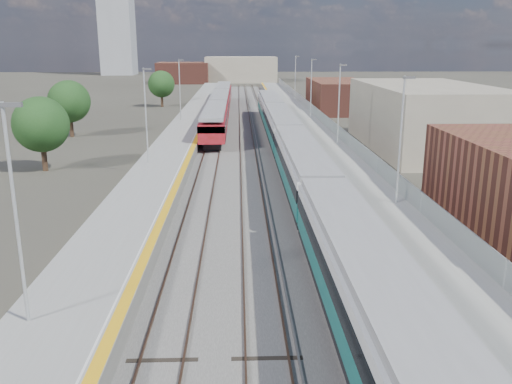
{
  "coord_description": "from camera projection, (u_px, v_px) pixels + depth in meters",
  "views": [
    {
      "loc": [
        -2.9,
        -9.11,
        10.2
      ],
      "look_at": [
        -1.93,
        20.33,
        2.2
      ],
      "focal_mm": 38.0,
      "sensor_mm": 36.0,
      "label": 1
    }
  ],
  "objects": [
    {
      "name": "tree_a",
      "position": [
        41.0,
        125.0,
        44.47
      ],
      "size": [
        4.57,
        4.57,
        6.2
      ],
      "color": "#382619",
      "rests_on": "ground"
    },
    {
      "name": "ballast_bed",
      "position": [
        244.0,
        137.0,
        62.11
      ],
      "size": [
        10.5,
        155.0,
        0.06
      ],
      "primitive_type": "cube",
      "color": "#565451",
      "rests_on": "ground"
    },
    {
      "name": "platform_right",
      "position": [
        309.0,
        132.0,
        62.21
      ],
      "size": [
        4.7,
        155.0,
        8.52
      ],
      "color": "slate",
      "rests_on": "ground"
    },
    {
      "name": "platform_left",
      "position": [
        185.0,
        133.0,
        61.76
      ],
      "size": [
        4.3,
        155.0,
        8.52
      ],
      "color": "slate",
      "rests_on": "ground"
    },
    {
      "name": "tree_b",
      "position": [
        69.0,
        101.0,
        61.26
      ],
      "size": [
        4.74,
        4.74,
        6.42
      ],
      "color": "#382619",
      "rests_on": "ground"
    },
    {
      "name": "green_train",
      "position": [
        290.0,
        143.0,
        46.49
      ],
      "size": [
        2.72,
        75.79,
        2.99
      ],
      "color": "black",
      "rests_on": "ground"
    },
    {
      "name": "tree_d",
      "position": [
        434.0,
        97.0,
        70.48
      ],
      "size": [
        4.33,
        4.33,
        5.87
      ],
      "color": "#382619",
      "rests_on": "ground"
    },
    {
      "name": "tracks",
      "position": [
        249.0,
        134.0,
        63.73
      ],
      "size": [
        8.96,
        160.0,
        0.17
      ],
      "color": "#4C3323",
      "rests_on": "ground"
    },
    {
      "name": "red_train",
      "position": [
        220.0,
        104.0,
        77.84
      ],
      "size": [
        2.67,
        54.3,
        3.38
      ],
      "color": "black",
      "rests_on": "ground"
    },
    {
      "name": "buildings",
      "position": [
        180.0,
        43.0,
        141.85
      ],
      "size": [
        72.0,
        185.5,
        40.0
      ],
      "color": "brown",
      "rests_on": "ground"
    },
    {
      "name": "ground",
      "position": [
        265.0,
        141.0,
        59.78
      ],
      "size": [
        320.0,
        320.0,
        0.0
      ],
      "primitive_type": "plane",
      "color": "#47443A",
      "rests_on": "ground"
    },
    {
      "name": "tree_c",
      "position": [
        161.0,
        84.0,
        91.63
      ],
      "size": [
        4.49,
        4.49,
        6.09
      ],
      "color": "#382619",
      "rests_on": "ground"
    }
  ]
}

